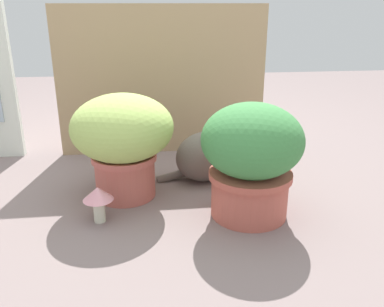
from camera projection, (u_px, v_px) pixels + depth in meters
The scene contains 6 objects.
ground_plane at pixel (179, 202), 1.58m from camera, with size 6.00×6.00×0.00m, color gray.
cardboard_backdrop at pixel (162, 81), 2.00m from camera, with size 1.03×0.03×0.73m, color tan.
grass_planter at pixel (123, 138), 1.55m from camera, with size 0.39×0.39×0.41m.
leafy_planter at pixel (251, 156), 1.41m from camera, with size 0.36×0.36×0.41m.
cat at pixel (209, 154), 1.73m from camera, with size 0.39×0.21×0.32m.
mushroom_ornament_pink at pixel (98, 197), 1.41m from camera, with size 0.11×0.11×0.13m.
Camera 1 is at (-0.11, -1.41, 0.73)m, focal length 37.92 mm.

